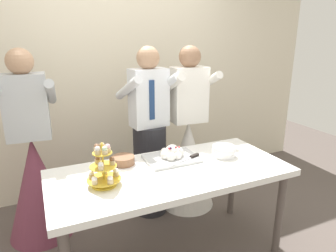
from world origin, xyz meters
TOP-DOWN VIEW (x-y plane):
  - rear_wall at (0.00, 1.45)m, footprint 5.20×0.10m
  - dessert_table at (0.00, 0.00)m, footprint 1.80×0.80m
  - cupcake_stand at (-0.51, -0.03)m, footprint 0.23×0.23m
  - main_cake_tray at (0.09, 0.18)m, footprint 0.43×0.32m
  - plate_stack at (0.52, 0.06)m, footprint 0.20×0.20m
  - round_cake at (-0.30, 0.23)m, footprint 0.24×0.24m
  - person_groom at (0.09, 0.70)m, footprint 0.50×0.53m
  - person_bride at (0.50, 0.67)m, footprint 0.56×0.56m
  - person_guest at (-0.95, 0.76)m, footprint 0.56×0.56m

SIDE VIEW (x-z plane):
  - person_bride at x=0.50m, z-range -0.25..1.41m
  - person_guest at x=-0.95m, z-range -0.25..1.41m
  - dessert_table at x=0.00m, z-range 0.31..1.09m
  - person_groom at x=0.09m, z-range -0.08..1.58m
  - round_cake at x=-0.30m, z-range 0.77..0.84m
  - main_cake_tray at x=0.09m, z-range 0.75..0.88m
  - plate_stack at x=0.52m, z-range 0.78..0.86m
  - cupcake_stand at x=-0.51m, z-range 0.75..1.05m
  - rear_wall at x=0.00m, z-range 0.00..2.90m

